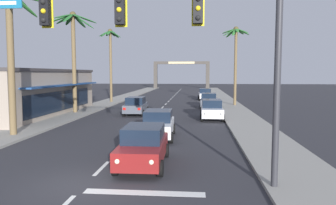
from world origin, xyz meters
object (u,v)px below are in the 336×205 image
object	(u,v)px
sedan_third_in_queue	(158,124)
palm_left_third	(73,42)
palm_right_third	(236,49)
town_gateway_arch	(181,71)
sedan_lead_at_stop_bar	(143,145)
palm_left_second	(10,37)
sedan_parked_mid_kerb	(209,101)
storefront_strip_left	(23,92)
sedan_parked_nearest_kerb	(205,94)
palm_left_farthest	(111,51)
sedan_oncoming_far	(136,106)
traffic_signal_mast	(172,30)
sedan_parked_far_kerb	(212,109)

from	to	relation	value
sedan_third_in_queue	palm_left_third	distance (m)	15.85
palm_right_third	town_gateway_arch	distance (m)	44.68
sedan_lead_at_stop_bar	palm_left_second	bearing A→B (deg)	148.80
sedan_lead_at_stop_bar	town_gateway_arch	size ratio (longest dim) A/B	0.31
sedan_parked_mid_kerb	storefront_strip_left	bearing A→B (deg)	-156.57
sedan_lead_at_stop_bar	sedan_parked_mid_kerb	distance (m)	23.33
sedan_parked_nearest_kerb	palm_left_farthest	distance (m)	15.10
sedan_parked_mid_kerb	palm_right_third	xyz separation A→B (m)	(3.18, 2.48, 5.97)
sedan_third_in_queue	palm_left_second	distance (m)	10.38
palm_right_third	storefront_strip_left	world-z (taller)	palm_right_third
palm_left_third	sedan_lead_at_stop_bar	bearing A→B (deg)	-60.45
sedan_oncoming_far	town_gateway_arch	distance (m)	52.89
sedan_parked_nearest_kerb	town_gateway_arch	bearing A→B (deg)	98.34
sedan_lead_at_stop_bar	palm_left_second	distance (m)	11.79
palm_right_third	storefront_strip_left	distance (m)	23.62
sedan_lead_at_stop_bar	sedan_parked_nearest_kerb	bearing A→B (deg)	84.22
traffic_signal_mast	palm_left_farthest	xyz separation A→B (m)	(-10.48, 30.98, 1.50)
sedan_parked_mid_kerb	sedan_parked_far_kerb	distance (m)	8.90
sedan_third_in_queue	town_gateway_arch	size ratio (longest dim) A/B	0.31
sedan_lead_at_stop_bar	storefront_strip_left	xyz separation A→B (m)	(-14.02, 15.40, 1.30)
sedan_parked_nearest_kerb	sedan_parked_mid_kerb	distance (m)	11.28
sedan_third_in_queue	town_gateway_arch	bearing A→B (deg)	91.43
sedan_lead_at_stop_bar	palm_left_third	distance (m)	20.40
sedan_oncoming_far	palm_right_third	world-z (taller)	palm_right_third
sedan_parked_mid_kerb	storefront_strip_left	distance (m)	19.27
palm_left_farthest	town_gateway_arch	xyz separation A→B (m)	(7.43, 40.88, -2.34)
palm_left_third	sedan_parked_nearest_kerb	bearing A→B (deg)	53.06
sedan_parked_mid_kerb	palm_left_third	size ratio (longest dim) A/B	0.46
palm_right_third	town_gateway_arch	world-z (taller)	palm_right_third
palm_left_farthest	storefront_strip_left	distance (m)	14.72
palm_left_farthest	town_gateway_arch	bearing A→B (deg)	79.69
sedan_lead_at_stop_bar	palm_left_farthest	world-z (taller)	palm_left_farthest
storefront_strip_left	sedan_parked_far_kerb	bearing A→B (deg)	-4.08
sedan_third_in_queue	palm_right_third	bearing A→B (deg)	70.77
sedan_lead_at_stop_bar	storefront_strip_left	bearing A→B (deg)	132.30
sedan_third_in_queue	traffic_signal_mast	bearing A→B (deg)	-80.05
palm_left_farthest	palm_right_third	bearing A→B (deg)	-10.46
sedan_parked_far_kerb	palm_right_third	world-z (taller)	palm_right_third
sedan_oncoming_far	sedan_lead_at_stop_bar	bearing A→B (deg)	-78.12
town_gateway_arch	sedan_oncoming_far	bearing A→B (deg)	-92.00
sedan_parked_nearest_kerb	sedan_parked_mid_kerb	size ratio (longest dim) A/B	1.00
traffic_signal_mast	palm_right_third	world-z (taller)	palm_right_third
sedan_lead_at_stop_bar	sedan_oncoming_far	xyz separation A→B (m)	(-3.50, 16.61, 0.00)
palm_left_second	sedan_third_in_queue	bearing A→B (deg)	2.27
sedan_third_in_queue	sedan_parked_far_kerb	xyz separation A→B (m)	(3.61, 8.32, 0.00)
sedan_parked_far_kerb	palm_left_farthest	size ratio (longest dim) A/B	0.46
palm_left_second	palm_right_third	world-z (taller)	palm_right_third
palm_left_second	palm_left_third	distance (m)	11.51
palm_left_second	sedan_oncoming_far	bearing A→B (deg)	63.54
sedan_lead_at_stop_bar	sedan_parked_mid_kerb	world-z (taller)	same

